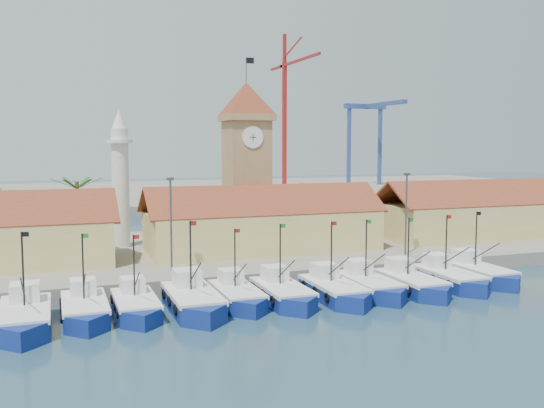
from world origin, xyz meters
name	(u,v)px	position (x,y,z in m)	size (l,w,h in m)	color
ground	(339,306)	(0.00, 0.00, 0.00)	(400.00, 400.00, 0.00)	#1A3547
quay	(252,251)	(0.00, 24.00, 0.75)	(140.00, 32.00, 1.50)	gray
terminal	(148,194)	(0.00, 110.00, 1.00)	(240.00, 80.00, 2.00)	gray
boat_0	(24,319)	(-24.80, 1.91, 0.79)	(3.67, 10.06, 7.61)	navy
boat_1	(85,311)	(-20.47, 3.02, 0.73)	(3.42, 9.36, 7.08)	navy
boat_2	(136,307)	(-16.55, 2.94, 0.70)	(3.27, 8.96, 6.78)	navy
boat_3	(194,302)	(-12.01, 2.36, 0.81)	(3.78, 10.35, 7.83)	navy
boat_4	(238,297)	(-7.99, 3.20, 0.71)	(3.30, 9.04, 6.84)	navy
boat_5	(284,295)	(-4.09, 2.47, 0.74)	(3.47, 9.52, 7.20)	navy
boat_6	(335,292)	(0.55, 1.89, 0.75)	(3.51, 9.62, 7.28)	navy
boat_7	(370,287)	(4.35, 2.48, 0.74)	(3.48, 9.52, 7.21)	navy
boat_8	(413,285)	(8.47, 1.90, 0.75)	(3.51, 9.61, 7.27)	navy
boat_9	(451,279)	(13.11, 2.52, 0.75)	(3.51, 9.63, 7.29)	navy
boat_10	(481,274)	(17.27, 3.37, 0.76)	(3.55, 9.73, 7.37)	navy
hall_center	(262,229)	(0.00, 20.00, 3.99)	(27.04, 10.13, 7.61)	#E3CD7D
hall_right	(490,217)	(32.00, 20.00, 3.99)	(31.20, 10.13, 7.61)	#E3CD7D
clock_tower	(247,158)	(0.00, 26.00, 11.96)	(5.80, 5.80, 22.70)	tan
minaret	(120,178)	(-15.00, 28.00, 9.73)	(3.00, 3.00, 16.30)	silver
palm_tree	(78,210)	(-20.00, 26.00, 6.25)	(5.60, 5.03, 8.39)	brown
lamp_posts	(292,215)	(0.50, 12.00, 6.48)	(80.70, 0.25, 9.03)	#3F3F44
crane_red_right	(286,103)	(35.37, 103.60, 24.33)	(1.00, 32.31, 40.27)	#A11B18
gantry	(371,122)	(62.00, 106.65, 20.04)	(13.00, 22.00, 23.20)	#2F488F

